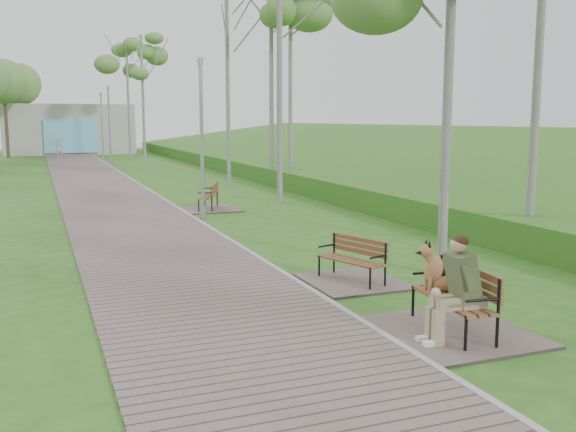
% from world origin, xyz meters
% --- Properties ---
extents(ground, '(120.00, 120.00, 0.00)m').
position_xyz_m(ground, '(0.00, 0.00, 0.00)').
color(ground, '#2C5C1A').
rests_on(ground, ground).
extents(walkway, '(3.50, 67.00, 0.04)m').
position_xyz_m(walkway, '(-1.75, 21.50, 0.02)').
color(walkway, '#6B5D57').
rests_on(walkway, ground).
extents(kerb, '(0.10, 67.00, 0.05)m').
position_xyz_m(kerb, '(0.00, 21.50, 0.03)').
color(kerb, '#999993').
rests_on(kerb, ground).
extents(embankment, '(14.00, 70.00, 1.60)m').
position_xyz_m(embankment, '(12.00, 20.00, 0.00)').
color(embankment, '#487F2A').
rests_on(embankment, ground).
extents(building_north, '(10.00, 5.20, 4.00)m').
position_xyz_m(building_north, '(-1.50, 50.97, 1.99)').
color(building_north, '#9E9E99').
rests_on(building_north, ground).
extents(bench_main, '(1.85, 2.06, 1.62)m').
position_xyz_m(bench_main, '(0.86, 2.14, 0.45)').
color(bench_main, '#6B5D57').
rests_on(bench_main, ground).
extents(bench_second, '(1.59, 1.77, 0.98)m').
position_xyz_m(bench_second, '(0.89, 5.07, 0.18)').
color(bench_second, '#6B5D57').
rests_on(bench_second, ground).
extents(bench_third, '(1.72, 1.91, 1.06)m').
position_xyz_m(bench_third, '(0.85, 14.86, 0.19)').
color(bench_third, '#6B5D57').
rests_on(bench_third, ground).
extents(lamp_post_second, '(0.17, 0.17, 4.50)m').
position_xyz_m(lamp_post_second, '(0.24, 13.06, 2.10)').
color(lamp_post_second, '#919499').
rests_on(lamp_post_second, ground).
extents(lamp_post_third, '(0.19, 0.19, 4.81)m').
position_xyz_m(lamp_post_third, '(0.17, 36.26, 2.25)').
color(lamp_post_third, '#919499').
rests_on(lamp_post_third, ground).
extents(lamp_post_far, '(0.18, 0.18, 4.64)m').
position_xyz_m(lamp_post_far, '(0.28, 42.10, 2.17)').
color(lamp_post_far, '#919499').
rests_on(lamp_post_far, ground).
extents(pedestrian_near, '(0.60, 0.45, 1.50)m').
position_xyz_m(pedestrian_near, '(-2.58, 44.34, 0.75)').
color(pedestrian_near, silver).
rests_on(pedestrian_near, ground).
extents(birch_far_b, '(2.56, 2.56, 7.88)m').
position_xyz_m(birch_far_b, '(1.81, 33.36, 6.18)').
color(birch_far_b, silver).
rests_on(birch_far_b, ground).
extents(birch_distant_a, '(2.76, 2.76, 8.60)m').
position_xyz_m(birch_distant_a, '(2.18, 42.34, 6.76)').
color(birch_distant_a, silver).
rests_on(birch_distant_a, ground).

